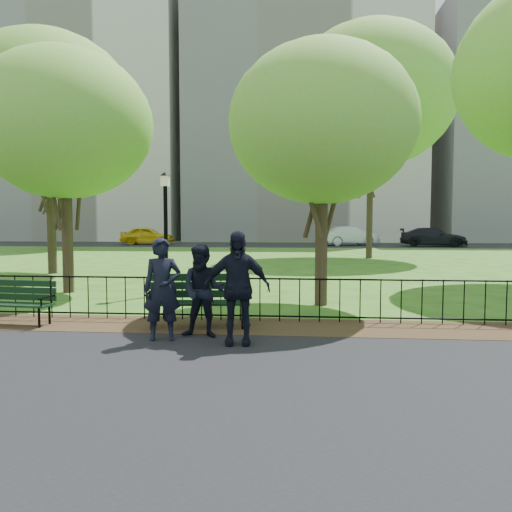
# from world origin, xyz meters

# --- Properties ---
(ground) EXTENTS (120.00, 120.00, 0.00)m
(ground) POSITION_xyz_m (0.00, 0.00, 0.00)
(ground) COLOR #2B5D18
(asphalt_path) EXTENTS (60.00, 9.20, 0.01)m
(asphalt_path) POSITION_xyz_m (0.00, -3.40, 0.01)
(asphalt_path) COLOR black
(asphalt_path) RESTS_ON ground
(dirt_strip) EXTENTS (60.00, 1.60, 0.01)m
(dirt_strip) POSITION_xyz_m (0.00, 1.50, 0.01)
(dirt_strip) COLOR #352015
(dirt_strip) RESTS_ON ground
(far_street) EXTENTS (70.00, 9.00, 0.01)m
(far_street) POSITION_xyz_m (0.00, 35.00, 0.01)
(far_street) COLOR black
(far_street) RESTS_ON ground
(iron_fence) EXTENTS (24.06, 0.06, 1.00)m
(iron_fence) POSITION_xyz_m (0.00, 2.00, 0.50)
(iron_fence) COLOR black
(iron_fence) RESTS_ON ground
(apartment_west) EXTENTS (22.00, 15.00, 26.00)m
(apartment_west) POSITION_xyz_m (-22.00, 48.00, 13.00)
(apartment_west) COLOR beige
(apartment_west) RESTS_ON ground
(apartment_mid) EXTENTS (24.00, 15.00, 30.00)m
(apartment_mid) POSITION_xyz_m (2.00, 48.00, 15.00)
(apartment_mid) COLOR beige
(apartment_mid) RESTS_ON ground
(park_bench_main) EXTENTS (2.01, 0.83, 1.11)m
(park_bench_main) POSITION_xyz_m (-0.40, 1.25, 0.69)
(park_bench_main) COLOR black
(park_bench_main) RESTS_ON ground
(park_bench_left_a) EXTENTS (1.70, 0.67, 0.94)m
(park_bench_left_a) POSITION_xyz_m (-3.81, 1.31, 0.54)
(park_bench_left_a) COLOR black
(park_bench_left_a) RESTS_ON ground
(lamppost) EXTENTS (0.30, 0.30, 3.39)m
(lamppost) POSITION_xyz_m (-1.90, 5.54, 1.84)
(lamppost) COLOR black
(lamppost) RESTS_ON ground
(tree_near_w) EXTENTS (4.91, 4.91, 6.85)m
(tree_near_w) POSITION_xyz_m (-4.81, 5.70, 4.75)
(tree_near_w) COLOR #2D2116
(tree_near_w) RESTS_ON ground
(tree_near_e) EXTENTS (4.49, 4.49, 6.26)m
(tree_near_e) POSITION_xyz_m (2.31, 4.14, 4.34)
(tree_near_e) COLOR #2D2116
(tree_near_e) RESTS_ON ground
(tree_mid_w) EXTENTS (6.62, 6.62, 9.22)m
(tree_mid_w) POSITION_xyz_m (-7.85, 10.67, 6.40)
(tree_mid_w) COLOR #2D2116
(tree_mid_w) RESTS_ON ground
(tree_far_e) EXTENTS (9.07, 9.07, 12.64)m
(tree_far_e) POSITION_xyz_m (5.58, 19.93, 8.78)
(tree_far_e) COLOR #2D2116
(tree_far_e) RESTS_ON ground
(tree_far_w) EXTENTS (6.93, 6.93, 9.66)m
(tree_far_w) POSITION_xyz_m (-15.85, 25.88, 6.71)
(tree_far_w) COLOR #2D2116
(tree_far_w) RESTS_ON ground
(person_left) EXTENTS (0.71, 0.55, 1.75)m
(person_left) POSITION_xyz_m (-0.53, 0.27, 0.88)
(person_left) COLOR black
(person_left) RESTS_ON asphalt_path
(person_mid) EXTENTS (0.81, 0.45, 1.62)m
(person_mid) POSITION_xyz_m (0.12, 0.52, 0.82)
(person_mid) COLOR black
(person_mid) RESTS_ON asphalt_path
(person_right) EXTENTS (1.13, 0.53, 1.87)m
(person_right) POSITION_xyz_m (0.77, 0.10, 0.95)
(person_right) COLOR black
(person_right) RESTS_ON asphalt_path
(taxi) EXTENTS (4.71, 2.29, 1.55)m
(taxi) POSITION_xyz_m (-11.43, 34.24, 0.79)
(taxi) COLOR gold
(taxi) RESTS_ON far_street
(sedan_silver) EXTENTS (5.11, 3.35, 1.59)m
(sedan_silver) POSITION_xyz_m (5.84, 34.07, 0.81)
(sedan_silver) COLOR #ADAFB5
(sedan_silver) RESTS_ON far_street
(sedan_dark) EXTENTS (5.50, 3.06, 1.51)m
(sedan_dark) POSITION_xyz_m (12.41, 33.14, 0.77)
(sedan_dark) COLOR black
(sedan_dark) RESTS_ON far_street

